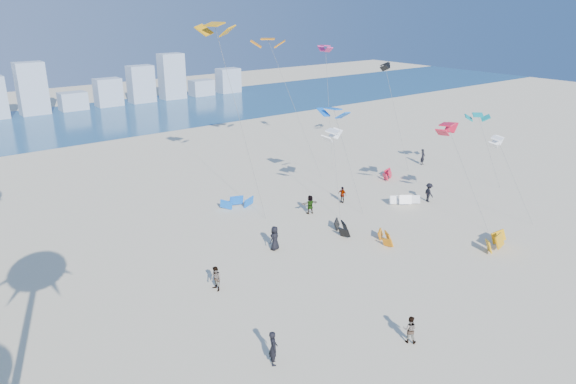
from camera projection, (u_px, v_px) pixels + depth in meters
ground at (437, 374)px, 26.79m from camera, size 220.00×220.00×0.00m
ocean at (43, 126)px, 80.54m from camera, size 220.00×220.00×0.00m
kitesurfer_near at (273, 348)px, 27.29m from camera, size 0.71×0.82×1.89m
kitesurfer_mid at (410, 329)px, 29.11m from camera, size 0.94×0.97×1.57m
kitesurfers_far at (343, 208)px, 46.01m from camera, size 33.70×10.99×1.86m
grounded_kites at (376, 213)px, 45.94m from camera, size 20.27×21.33×1.03m
flying_kites at (340, 80)px, 48.83m from camera, size 27.05×27.93×16.48m
distant_skyline at (16, 97)px, 86.29m from camera, size 85.00×3.00×8.40m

